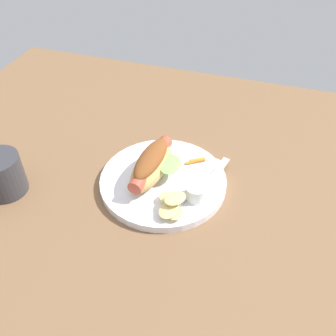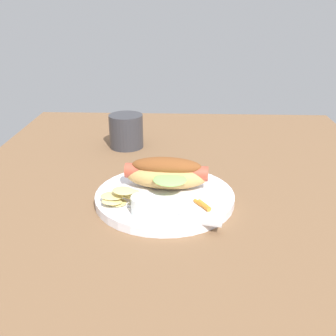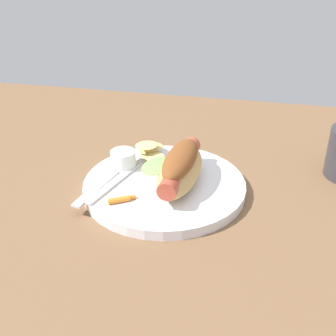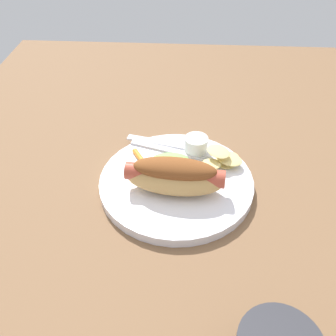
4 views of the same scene
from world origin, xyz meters
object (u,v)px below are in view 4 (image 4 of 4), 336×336
object	(u,v)px
plate	(176,183)
knife	(166,143)
fork	(169,150)
chips_pile	(223,159)
carrot_garnish	(139,157)
hot_dog	(175,175)
sauce_ramekin	(196,145)

from	to	relation	value
plate	knife	world-z (taller)	knife
fork	chips_pile	bearing A→B (deg)	-1.38
chips_pile	carrot_garnish	distance (cm)	14.40
hot_dog	carrot_garnish	bearing A→B (deg)	135.83
fork	knife	bearing A→B (deg)	125.11
hot_dog	fork	distance (cm)	10.17
fork	chips_pile	world-z (taller)	chips_pile
sauce_ramekin	chips_pile	xyz separation A→B (cm)	(3.35, 4.55, -0.18)
sauce_ramekin	chips_pile	world-z (taller)	same
sauce_ramekin	carrot_garnish	world-z (taller)	sauce_ramekin
plate	carrot_garnish	world-z (taller)	carrot_garnish
plate	carrot_garnish	xyz separation A→B (cm)	(-4.90, -6.67, 1.21)
plate	chips_pile	bearing A→B (deg)	118.55
sauce_ramekin	carrot_garnish	size ratio (longest dim) A/B	1.06
knife	chips_pile	distance (cm)	11.26
hot_dog	carrot_garnish	distance (cm)	10.10
knife	chips_pile	bearing A→B (deg)	-14.84
plate	chips_pile	xyz separation A→B (cm)	(-4.18, 7.68, 2.10)
sauce_ramekin	fork	size ratio (longest dim) A/B	0.27
chips_pile	carrot_garnish	size ratio (longest dim) A/B	2.00
chips_pile	hot_dog	bearing A→B (deg)	-50.10
hot_dog	plate	bearing A→B (deg)	89.44
hot_dog	sauce_ramekin	xyz separation A→B (cm)	(-9.95, 3.34, -1.50)
carrot_garnish	fork	bearing A→B (deg)	114.88
plate	sauce_ramekin	bearing A→B (deg)	157.42
sauce_ramekin	fork	xyz separation A→B (cm)	(0.26, -4.70, -1.28)
sauce_ramekin	knife	xyz separation A→B (cm)	(-1.83, -5.39, -1.30)
knife	carrot_garnish	bearing A→B (deg)	-122.04
fork	plate	bearing A→B (deg)	-60.71
plate	fork	xyz separation A→B (cm)	(-7.27, -1.57, 1.00)
fork	knife	xyz separation A→B (cm)	(-2.09, -0.68, -0.02)
sauce_ramekin	knife	distance (cm)	5.83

